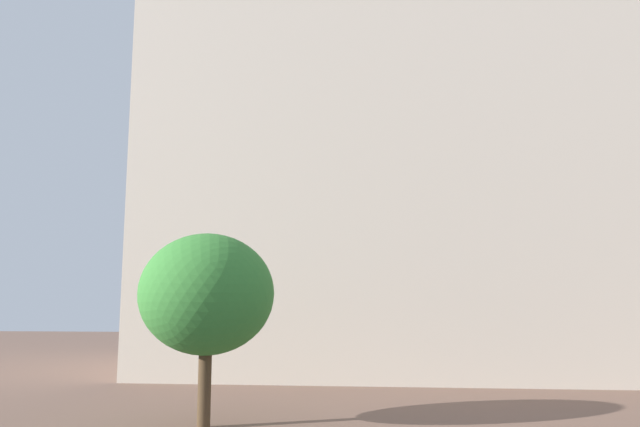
% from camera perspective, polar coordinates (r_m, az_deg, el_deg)
% --- Properties ---
extents(landmark_building, '(24.96, 15.14, 40.29)m').
position_cam_1_polar(landmark_building, '(34.48, 6.35, 5.62)').
color(landmark_building, beige).
rests_on(landmark_building, ground_plane).
extents(tree_curb_far, '(3.90, 3.90, 5.50)m').
position_cam_1_polar(tree_curb_far, '(17.99, -10.61, -7.50)').
color(tree_curb_far, '#4C3823').
rests_on(tree_curb_far, ground_plane).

